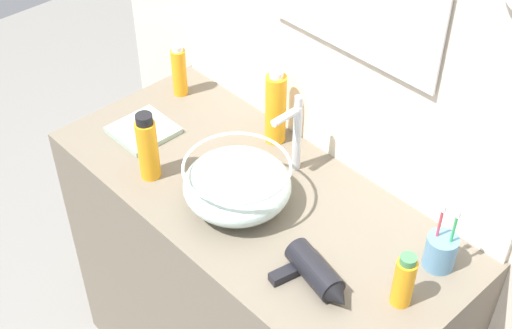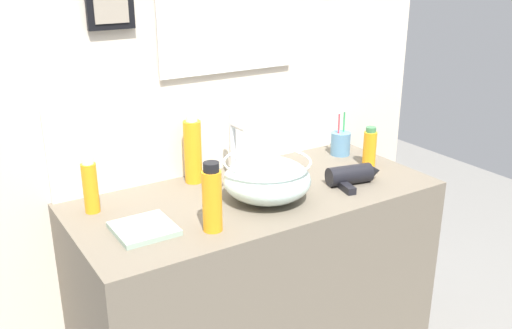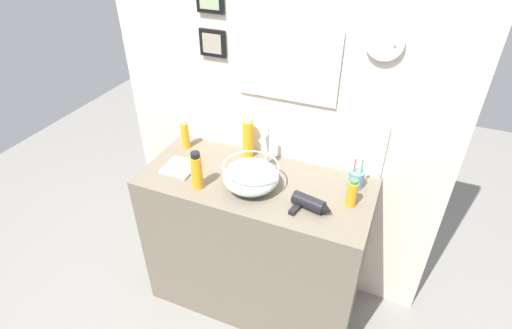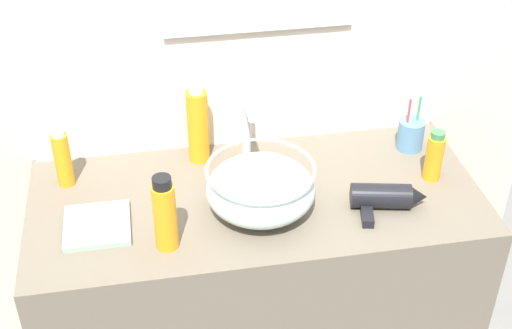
{
  "view_description": "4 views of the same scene",
  "coord_description": "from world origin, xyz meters",
  "views": [
    {
      "loc": [
        1.03,
        -0.96,
        2.23
      ],
      "look_at": [
        -0.0,
        0.0,
        1.02
      ],
      "focal_mm": 50.0,
      "sensor_mm": 36.0,
      "label": 1
    },
    {
      "loc": [
        -0.93,
        -1.48,
        1.67
      ],
      "look_at": [
        -0.0,
        0.0,
        1.02
      ],
      "focal_mm": 40.0,
      "sensor_mm": 36.0,
      "label": 2
    },
    {
      "loc": [
        0.64,
        -1.54,
        2.18
      ],
      "look_at": [
        -0.0,
        0.0,
        1.02
      ],
      "focal_mm": 28.0,
      "sensor_mm": 36.0,
      "label": 3
    },
    {
      "loc": [
        -0.27,
        -1.51,
        2.1
      ],
      "look_at": [
        -0.0,
        0.0,
        1.02
      ],
      "focal_mm": 50.0,
      "sensor_mm": 36.0,
      "label": 4
    }
  ],
  "objects": [
    {
      "name": "faucet",
      "position": [
        -0.0,
        0.14,
        1.06
      ],
      "size": [
        0.02,
        0.1,
        0.24
      ],
      "color": "silver",
      "rests_on": "vanity_counter"
    },
    {
      "name": "spray_bottle",
      "position": [
        -0.51,
        0.14,
        1.01
      ],
      "size": [
        0.05,
        0.05,
        0.18
      ],
      "color": "orange",
      "rests_on": "vanity_counter"
    },
    {
      "name": "back_panel",
      "position": [
        0.0,
        0.31,
        1.25
      ],
      "size": [
        1.89,
        0.1,
        2.5
      ],
      "color": "beige",
      "rests_on": "ground"
    },
    {
      "name": "hair_drier",
      "position": [
        0.33,
        -0.11,
        0.95
      ],
      "size": [
        0.21,
        0.14,
        0.07
      ],
      "color": "black",
      "rests_on": "vanity_counter"
    },
    {
      "name": "hand_towel",
      "position": [
        -0.42,
        -0.07,
        0.93
      ],
      "size": [
        0.17,
        0.17,
        0.02
      ],
      "primitive_type": "cube",
      "color": "#99B29E",
      "rests_on": "vanity_counter"
    },
    {
      "name": "toothbrush_cup",
      "position": [
        0.49,
        0.15,
        0.97
      ],
      "size": [
        0.08,
        0.08,
        0.19
      ],
      "color": "#598CB2",
      "rests_on": "vanity_counter"
    },
    {
      "name": "glass_bowl_sink",
      "position": [
        -0.0,
        -0.07,
        0.99
      ],
      "size": [
        0.28,
        0.28,
        0.14
      ],
      "color": "silver",
      "rests_on": "vanity_counter"
    },
    {
      "name": "vanity_counter",
      "position": [
        0.0,
        0.0,
        0.46
      ],
      "size": [
        1.22,
        0.56,
        0.92
      ],
      "primitive_type": "cube",
      "color": "#6B6051",
      "rests_on": "ground"
    },
    {
      "name": "lotion_bottle",
      "position": [
        0.5,
        -0.01,
        0.99
      ],
      "size": [
        0.05,
        0.05,
        0.15
      ],
      "color": "orange",
      "rests_on": "vanity_counter"
    },
    {
      "name": "soap_dispenser",
      "position": [
        -0.25,
        -0.16,
        1.02
      ],
      "size": [
        0.06,
        0.06,
        0.21
      ],
      "color": "orange",
      "rests_on": "vanity_counter"
    },
    {
      "name": "shampoo_bottle",
      "position": [
        -0.13,
        0.2,
        1.04
      ],
      "size": [
        0.06,
        0.06,
        0.24
      ],
      "color": "orange",
      "rests_on": "vanity_counter"
    }
  ]
}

